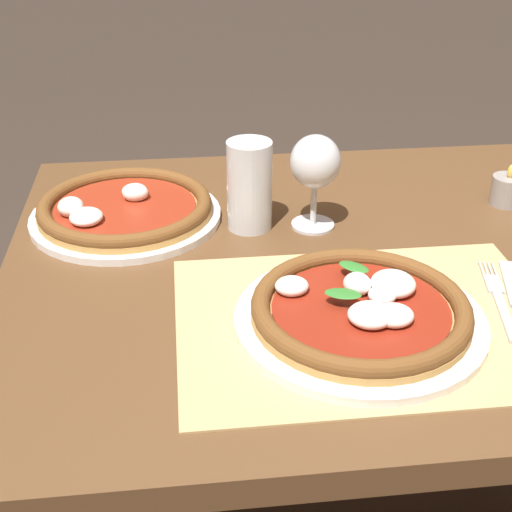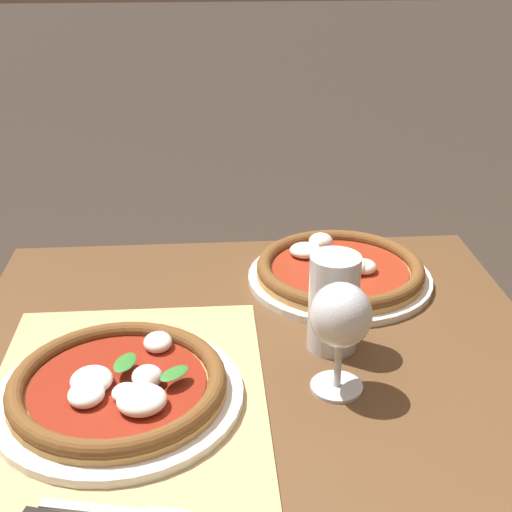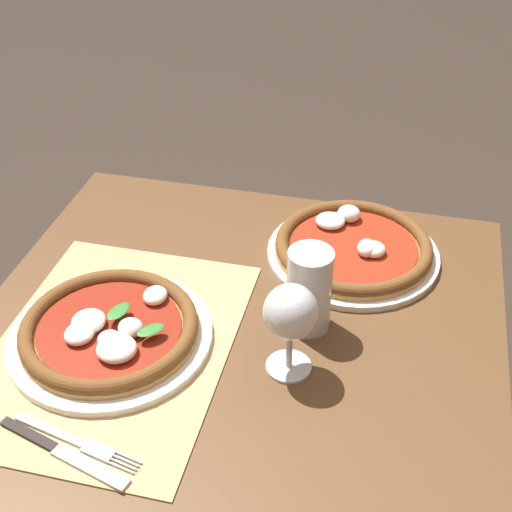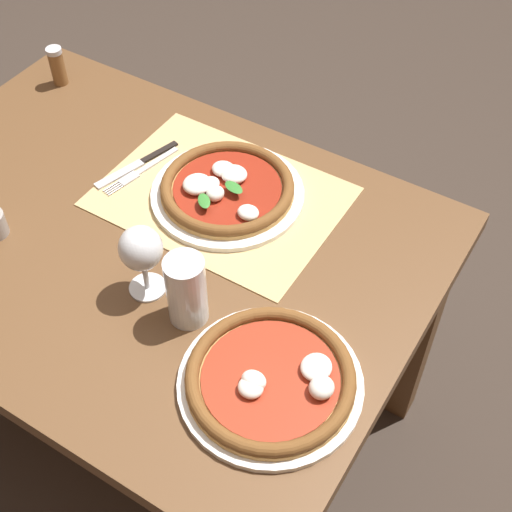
{
  "view_description": "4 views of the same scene",
  "coord_description": "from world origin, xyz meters",
  "px_view_note": "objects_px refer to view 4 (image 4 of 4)",
  "views": [
    {
      "loc": [
        -0.32,
        -0.92,
        1.27
      ],
      "look_at": [
        -0.23,
        -0.1,
        0.8
      ],
      "focal_mm": 50.0,
      "sensor_mm": 36.0,
      "label": 1
    },
    {
      "loc": [
        0.66,
        -0.06,
        1.31
      ],
      "look_at": [
        -0.32,
        0.01,
        0.84
      ],
      "focal_mm": 50.0,
      "sensor_mm": 36.0,
      "label": 2
    },
    {
      "loc": [
        0.65,
        0.23,
        1.52
      ],
      "look_at": [
        -0.26,
        0.01,
        0.83
      ],
      "focal_mm": 50.0,
      "sensor_mm": 36.0,
      "label": 3
    },
    {
      "loc": [
        -0.72,
        0.71,
        1.78
      ],
      "look_at": [
        -0.28,
        -0.0,
        0.84
      ],
      "focal_mm": 50.0,
      "sensor_mm": 36.0,
      "label": 4
    }
  ],
  "objects_px": {
    "knife": "(137,165)",
    "fork": "(142,171)",
    "pizza_near": "(227,189)",
    "pepper_shaker": "(57,66)",
    "wine_glass": "(141,251)",
    "pint_glass": "(187,291)",
    "pizza_far": "(271,379)"
  },
  "relations": [
    {
      "from": "knife",
      "to": "fork",
      "type": "bearing_deg",
      "value": 152.39
    },
    {
      "from": "pizza_near",
      "to": "pepper_shaker",
      "type": "distance_m",
      "value": 0.59
    },
    {
      "from": "wine_glass",
      "to": "pint_glass",
      "type": "height_order",
      "value": "wine_glass"
    },
    {
      "from": "pint_glass",
      "to": "fork",
      "type": "distance_m",
      "value": 0.41
    },
    {
      "from": "fork",
      "to": "pint_glass",
      "type": "bearing_deg",
      "value": 139.91
    },
    {
      "from": "pint_glass",
      "to": "knife",
      "type": "bearing_deg",
      "value": -39.42
    },
    {
      "from": "wine_glass",
      "to": "pizza_near",
      "type": "bearing_deg",
      "value": -88.27
    },
    {
      "from": "wine_glass",
      "to": "fork",
      "type": "bearing_deg",
      "value": -50.33
    },
    {
      "from": "pint_glass",
      "to": "knife",
      "type": "relative_size",
      "value": 0.69
    },
    {
      "from": "pizza_near",
      "to": "pint_glass",
      "type": "xyz_separation_m",
      "value": [
        -0.11,
        0.29,
        0.05
      ]
    },
    {
      "from": "pepper_shaker",
      "to": "fork",
      "type": "bearing_deg",
      "value": 157.04
    },
    {
      "from": "wine_glass",
      "to": "fork",
      "type": "xyz_separation_m",
      "value": [
        0.21,
        -0.25,
        -0.1
      ]
    },
    {
      "from": "pint_glass",
      "to": "pepper_shaker",
      "type": "relative_size",
      "value": 1.49
    },
    {
      "from": "pizza_far",
      "to": "wine_glass",
      "type": "relative_size",
      "value": 2.02
    },
    {
      "from": "pizza_far",
      "to": "fork",
      "type": "xyz_separation_m",
      "value": [
        0.51,
        -0.31,
        -0.01
      ]
    },
    {
      "from": "pint_glass",
      "to": "pizza_far",
      "type": "bearing_deg",
      "value": 166.63
    },
    {
      "from": "wine_glass",
      "to": "pint_glass",
      "type": "bearing_deg",
      "value": 174.23
    },
    {
      "from": "pizza_far",
      "to": "wine_glass",
      "type": "distance_m",
      "value": 0.32
    },
    {
      "from": "fork",
      "to": "pepper_shaker",
      "type": "xyz_separation_m",
      "value": [
        0.37,
        -0.16,
        0.04
      ]
    },
    {
      "from": "pizza_far",
      "to": "pepper_shaker",
      "type": "distance_m",
      "value": 1.0
    },
    {
      "from": "pint_glass",
      "to": "pepper_shaker",
      "type": "height_order",
      "value": "pint_glass"
    },
    {
      "from": "wine_glass",
      "to": "pepper_shaker",
      "type": "distance_m",
      "value": 0.71
    },
    {
      "from": "fork",
      "to": "pepper_shaker",
      "type": "bearing_deg",
      "value": -22.96
    },
    {
      "from": "pizza_far",
      "to": "fork",
      "type": "height_order",
      "value": "pizza_far"
    },
    {
      "from": "fork",
      "to": "pizza_far",
      "type": "bearing_deg",
      "value": 148.9
    },
    {
      "from": "pizza_near",
      "to": "pint_glass",
      "type": "bearing_deg",
      "value": 110.61
    },
    {
      "from": "wine_glass",
      "to": "pint_glass",
      "type": "xyz_separation_m",
      "value": [
        -0.1,
        0.01,
        -0.04
      ]
    },
    {
      "from": "pizza_near",
      "to": "knife",
      "type": "relative_size",
      "value": 1.52
    },
    {
      "from": "wine_glass",
      "to": "pint_glass",
      "type": "distance_m",
      "value": 0.11
    },
    {
      "from": "pizza_near",
      "to": "wine_glass",
      "type": "xyz_separation_m",
      "value": [
        -0.01,
        0.28,
        0.08
      ]
    },
    {
      "from": "pizza_near",
      "to": "wine_glass",
      "type": "height_order",
      "value": "wine_glass"
    },
    {
      "from": "wine_glass",
      "to": "pepper_shaker",
      "type": "xyz_separation_m",
      "value": [
        0.58,
        -0.41,
        -0.06
      ]
    }
  ]
}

